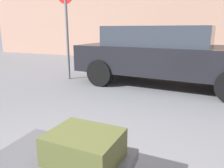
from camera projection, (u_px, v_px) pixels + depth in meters
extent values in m
cube|color=#4C4C51|center=(57.00, 168.00, 1.73)|extent=(1.10, 0.84, 0.10)
cylinder|color=black|center=(43.00, 158.00, 2.17)|extent=(0.24, 0.06, 0.24)
cube|color=#4C5128|center=(84.00, 147.00, 1.72)|extent=(0.58, 0.48, 0.23)
cube|color=black|center=(168.00, 59.00, 5.36)|extent=(4.46, 2.21, 0.64)
cube|color=#2D333D|center=(159.00, 36.00, 5.34)|extent=(2.55, 1.81, 0.46)
cylinder|color=black|center=(128.00, 63.00, 6.79)|extent=(0.66, 0.28, 0.64)
cylinder|color=black|center=(100.00, 73.00, 5.32)|extent=(0.66, 0.28, 0.64)
cylinder|color=slate|center=(67.00, 33.00, 5.84)|extent=(0.07, 0.07, 2.48)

